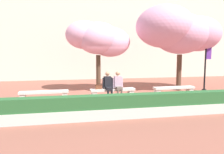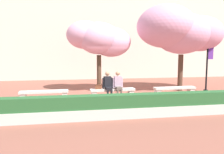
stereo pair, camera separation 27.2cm
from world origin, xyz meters
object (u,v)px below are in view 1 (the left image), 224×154
Objects in this scene: cherry_tree_main at (99,39)px; person_seated_left at (108,84)px; stone_bench_near_west at (113,91)px; cherry_tree_secondary at (178,31)px; person_seated_right at (118,84)px; stone_bench_center at (174,89)px; lamp_post_with_banner at (206,53)px; handbag at (98,87)px; stone_bench_west_end at (44,94)px.

person_seated_left is at bearing -84.72° from cherry_tree_main.
stone_bench_near_west is 5.18m from cherry_tree_secondary.
cherry_tree_main reaches higher than person_seated_right.
stone_bench_near_west is 0.56× the size of cherry_tree_main.
stone_bench_center is (3.21, 0.00, 0.00)m from stone_bench_near_west.
lamp_post_with_banner reaches higher than stone_bench_center.
lamp_post_with_banner is at bearing 6.75° from handbag.
cherry_tree_main is at bearing 168.57° from lamp_post_with_banner.
stone_bench_west_end is at bearing -145.47° from cherry_tree_main.
handbag is 6.38m from lamp_post_with_banner.
person_seated_left is at bearing -1.03° from stone_bench_west_end.
stone_bench_west_end is 0.56× the size of cherry_tree_main.
handbag reaches higher than stone_bench_near_west.
cherry_tree_main is at bearing 34.53° from stone_bench_west_end.
stone_bench_near_west is (3.21, 0.00, 0.00)m from stone_bench_west_end.
cherry_tree_secondary reaches higher than cherry_tree_main.
stone_bench_center is at bearing -121.02° from cherry_tree_secondary.
handbag is at bearing -98.22° from cherry_tree_main.
person_seated_left is at bearing -167.72° from stone_bench_near_west.
stone_bench_west_end is at bearing -169.96° from cherry_tree_secondary.
person_seated_left is at bearing -6.71° from handbag.
stone_bench_west_end is 1.00× the size of stone_bench_near_west.
person_seated_right reaches higher than handbag.
person_seated_right is at bearing -70.92° from cherry_tree_main.
stone_bench_west_end is 8.87m from lamp_post_with_banner.
person_seated_left is at bearing 179.95° from person_seated_right.
handbag is 5.60m from cherry_tree_secondary.
stone_bench_west_end is 2.99m from person_seated_left.
handbag is at bearing -173.25° from lamp_post_with_banner.
stone_bench_near_west is 1.70× the size of person_seated_left.
handbag is (2.50, 0.00, 0.27)m from stone_bench_west_end.
cherry_tree_main is at bearing 109.08° from person_seated_right.
person_seated_right is (3.46, -0.05, 0.38)m from stone_bench_west_end.
lamp_post_with_banner is at bearing 4.81° from stone_bench_west_end.
person_seated_left reaches higher than stone_bench_west_end.
cherry_tree_secondary reaches higher than person_seated_left.
stone_bench_center is at bearing 0.88° from person_seated_left.
lamp_post_with_banner reaches higher than person_seated_left.
lamp_post_with_banner is at bearing 7.62° from stone_bench_near_west.
lamp_post_with_banner is (6.14, 0.73, 1.56)m from handbag.
stone_bench_center is 1.70× the size of person_seated_right.
cherry_tree_main is 6.04m from lamp_post_with_banner.
handbag is (-0.96, 0.05, -0.12)m from person_seated_right.
stone_bench_near_west is 3.21m from stone_bench_center.
person_seated_right reaches higher than stone_bench_center.
person_seated_left is (-3.45, -0.05, 0.38)m from stone_bench_center.
stone_bench_near_west is at bearing 180.00° from stone_bench_center.
lamp_post_with_banner is at bearing 7.82° from person_seated_left.
lamp_post_with_banner is (5.19, 0.78, 1.44)m from person_seated_right.
lamp_post_with_banner is at bearing 8.57° from person_seated_right.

